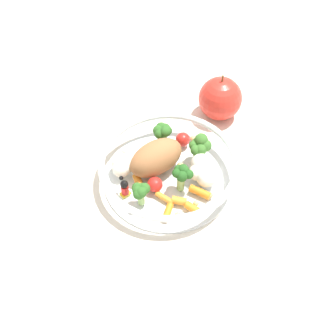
% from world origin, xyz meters
% --- Properties ---
extents(ground_plane, '(2.40, 2.40, 0.00)m').
position_xyz_m(ground_plane, '(0.00, 0.00, 0.00)').
color(ground_plane, silver).
extents(food_container, '(0.23, 0.23, 0.07)m').
position_xyz_m(food_container, '(-0.01, -0.01, 0.03)').
color(food_container, white).
rests_on(food_container, ground_plane).
extents(loose_apple, '(0.08, 0.08, 0.09)m').
position_xyz_m(loose_apple, '(-0.11, 0.14, 0.04)').
color(loose_apple, red).
rests_on(loose_apple, ground_plane).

